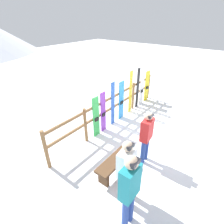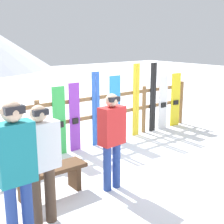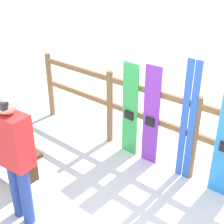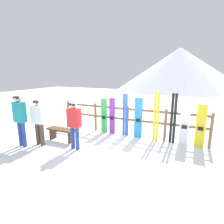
{
  "view_description": "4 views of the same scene",
  "coord_description": "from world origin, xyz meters",
  "px_view_note": "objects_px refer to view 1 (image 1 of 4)",
  "views": [
    {
      "loc": [
        -4.55,
        -1.78,
        3.6
      ],
      "look_at": [
        -0.83,
        1.05,
        1.01
      ],
      "focal_mm": 28.0,
      "sensor_mm": 36.0,
      "label": 1
    },
    {
      "loc": [
        -3.9,
        -3.87,
        2.36
      ],
      "look_at": [
        -0.31,
        0.72,
        0.96
      ],
      "focal_mm": 50.0,
      "sensor_mm": 36.0,
      "label": 2
    },
    {
      "loc": [
        1.41,
        -1.65,
        2.7
      ],
      "look_at": [
        -0.87,
        1.04,
        0.92
      ],
      "focal_mm": 50.0,
      "sensor_mm": 36.0,
      "label": 3
    },
    {
      "loc": [
        2.22,
        -4.54,
        2.41
      ],
      "look_at": [
        -0.25,
        0.77,
        1.1
      ],
      "focal_mm": 28.0,
      "sensor_mm": 36.0,
      "label": 4
    }
  ],
  "objects_px": {
    "snowboard_blue": "(121,101)",
    "ski_pair_black": "(138,88)",
    "person_teal": "(130,188)",
    "snowboard_purple": "(103,112)",
    "bench": "(114,164)",
    "ski_pair_blue": "(113,104)",
    "ski_pair_yellow": "(130,92)",
    "person_white": "(127,168)",
    "snowboard_green": "(96,117)",
    "person_red": "(146,134)",
    "snowboard_yellow": "(147,86)",
    "snowboard_white": "(142,89)"
  },
  "relations": [
    {
      "from": "snowboard_green",
      "to": "ski_pair_yellow",
      "type": "relative_size",
      "value": 0.8
    },
    {
      "from": "person_teal",
      "to": "snowboard_purple",
      "type": "bearing_deg",
      "value": 47.85
    },
    {
      "from": "ski_pair_yellow",
      "to": "snowboard_yellow",
      "type": "bearing_deg",
      "value": -0.14
    },
    {
      "from": "ski_pair_black",
      "to": "snowboard_yellow",
      "type": "xyz_separation_m",
      "value": [
        0.86,
        -0.0,
        -0.16
      ]
    },
    {
      "from": "ski_pair_black",
      "to": "snowboard_white",
      "type": "xyz_separation_m",
      "value": [
        0.37,
        -0.0,
        -0.17
      ]
    },
    {
      "from": "ski_pair_yellow",
      "to": "ski_pair_black",
      "type": "height_order",
      "value": "ski_pair_yellow"
    },
    {
      "from": "snowboard_green",
      "to": "snowboard_white",
      "type": "distance_m",
      "value": 3.04
    },
    {
      "from": "ski_pair_blue",
      "to": "ski_pair_yellow",
      "type": "relative_size",
      "value": 0.93
    },
    {
      "from": "snowboard_blue",
      "to": "ski_pair_black",
      "type": "distance_m",
      "value": 1.24
    },
    {
      "from": "snowboard_purple",
      "to": "snowboard_white",
      "type": "xyz_separation_m",
      "value": [
        2.68,
        -0.0,
        -0.02
      ]
    },
    {
      "from": "person_teal",
      "to": "snowboard_purple",
      "type": "relative_size",
      "value": 1.19
    },
    {
      "from": "person_red",
      "to": "person_teal",
      "type": "height_order",
      "value": "person_teal"
    },
    {
      "from": "snowboard_purple",
      "to": "ski_pair_black",
      "type": "height_order",
      "value": "ski_pair_black"
    },
    {
      "from": "person_white",
      "to": "ski_pair_blue",
      "type": "xyz_separation_m",
      "value": [
        2.29,
        2.07,
        -0.08
      ]
    },
    {
      "from": "bench",
      "to": "person_white",
      "type": "distance_m",
      "value": 0.93
    },
    {
      "from": "bench",
      "to": "snowboard_green",
      "type": "distance_m",
      "value": 1.79
    },
    {
      "from": "person_red",
      "to": "snowboard_yellow",
      "type": "relative_size",
      "value": 1.07
    },
    {
      "from": "bench",
      "to": "snowboard_purple",
      "type": "distance_m",
      "value": 2.01
    },
    {
      "from": "snowboard_green",
      "to": "ski_pair_black",
      "type": "xyz_separation_m",
      "value": [
        2.67,
        0.0,
        0.17
      ]
    },
    {
      "from": "snowboard_blue",
      "to": "snowboard_white",
      "type": "xyz_separation_m",
      "value": [
        1.6,
        -0.0,
        -0.05
      ]
    },
    {
      "from": "person_white",
      "to": "person_red",
      "type": "xyz_separation_m",
      "value": [
        1.29,
        0.22,
        -0.01
      ]
    },
    {
      "from": "person_white",
      "to": "snowboard_yellow",
      "type": "height_order",
      "value": "person_white"
    },
    {
      "from": "person_teal",
      "to": "snowboard_white",
      "type": "distance_m",
      "value": 5.43
    },
    {
      "from": "ski_pair_blue",
      "to": "snowboard_blue",
      "type": "height_order",
      "value": "ski_pair_blue"
    },
    {
      "from": "snowboard_purple",
      "to": "snowboard_white",
      "type": "height_order",
      "value": "snowboard_purple"
    },
    {
      "from": "person_red",
      "to": "snowboard_yellow",
      "type": "height_order",
      "value": "person_red"
    },
    {
      "from": "person_teal",
      "to": "snowboard_yellow",
      "type": "distance_m",
      "value": 5.87
    },
    {
      "from": "ski_pair_black",
      "to": "snowboard_white",
      "type": "bearing_deg",
      "value": -0.54
    },
    {
      "from": "snowboard_white",
      "to": "snowboard_yellow",
      "type": "height_order",
      "value": "snowboard_yellow"
    },
    {
      "from": "snowboard_white",
      "to": "snowboard_yellow",
      "type": "distance_m",
      "value": 0.49
    },
    {
      "from": "bench",
      "to": "ski_pair_black",
      "type": "bearing_deg",
      "value": 21.85
    },
    {
      "from": "bench",
      "to": "ski_pair_blue",
      "type": "distance_m",
      "value": 2.43
    },
    {
      "from": "person_red",
      "to": "ski_pair_black",
      "type": "xyz_separation_m",
      "value": [
        2.76,
        1.85,
        -0.02
      ]
    },
    {
      "from": "person_red",
      "to": "ski_pair_yellow",
      "type": "xyz_separation_m",
      "value": [
        2.18,
        1.85,
        -0.01
      ]
    },
    {
      "from": "ski_pair_blue",
      "to": "ski_pair_yellow",
      "type": "bearing_deg",
      "value": -0.0
    },
    {
      "from": "person_white",
      "to": "snowboard_purple",
      "type": "xyz_separation_m",
      "value": [
        1.74,
        2.07,
        -0.18
      ]
    },
    {
      "from": "person_red",
      "to": "person_teal",
      "type": "relative_size",
      "value": 0.89
    },
    {
      "from": "person_red",
      "to": "snowboard_white",
      "type": "bearing_deg",
      "value": 30.48
    },
    {
      "from": "snowboard_blue",
      "to": "person_white",
      "type": "bearing_deg",
      "value": -143.74
    },
    {
      "from": "ski_pair_blue",
      "to": "bench",
      "type": "bearing_deg",
      "value": -142.14
    },
    {
      "from": "snowboard_yellow",
      "to": "ski_pair_blue",
      "type": "bearing_deg",
      "value": 179.92
    },
    {
      "from": "snowboard_blue",
      "to": "ski_pair_black",
      "type": "bearing_deg",
      "value": 0.16
    },
    {
      "from": "snowboard_blue",
      "to": "ski_pair_yellow",
      "type": "height_order",
      "value": "ski_pair_yellow"
    },
    {
      "from": "person_teal",
      "to": "ski_pair_black",
      "type": "relative_size",
      "value": 0.99
    },
    {
      "from": "snowboard_yellow",
      "to": "person_teal",
      "type": "bearing_deg",
      "value": -155.77
    },
    {
      "from": "ski_pair_black",
      "to": "snowboard_yellow",
      "type": "distance_m",
      "value": 0.87
    },
    {
      "from": "person_teal",
      "to": "ski_pair_black",
      "type": "xyz_separation_m",
      "value": [
        4.49,
        2.41,
        -0.15
      ]
    },
    {
      "from": "person_teal",
      "to": "ski_pair_yellow",
      "type": "height_order",
      "value": "ski_pair_yellow"
    },
    {
      "from": "ski_pair_blue",
      "to": "person_white",
      "type": "bearing_deg",
      "value": -137.85
    },
    {
      "from": "person_teal",
      "to": "snowboard_blue",
      "type": "bearing_deg",
      "value": 36.48
    }
  ]
}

